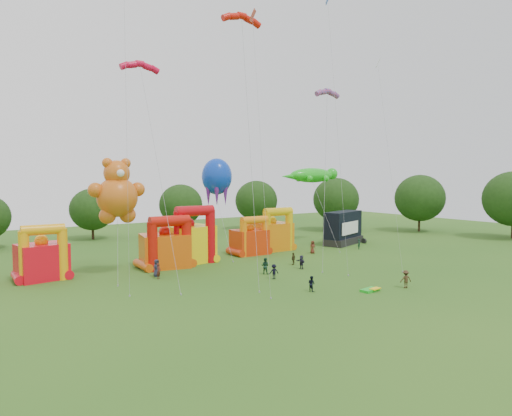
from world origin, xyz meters
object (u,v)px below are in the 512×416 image
bouncy_castle_0 (42,258)px  octopus_kite (220,200)px  teddy_bear_kite (117,212)px  spectator_4 (293,259)px  stage_trailer (343,228)px  gecko_kite (323,207)px  spectator_0 (157,268)px  bouncy_castle_2 (190,241)px

bouncy_castle_0 → octopus_kite: 23.99m
teddy_bear_kite → spectator_4: size_ratio=8.58×
stage_trailer → gecko_kite: (-4.29, 0.26, 3.59)m
teddy_bear_kite → spectator_0: teddy_bear_kite is taller
bouncy_castle_0 → spectator_0: bouncy_castle_0 is taller
teddy_bear_kite → octopus_kite: 16.85m
spectator_0 → octopus_kite: bearing=12.8°
stage_trailer → spectator_4: stage_trailer is taller
stage_trailer → spectator_4: bearing=-152.3°
stage_trailer → gecko_kite: gecko_kite is taller
stage_trailer → spectator_0: size_ratio=4.71×
gecko_kite → teddy_bear_kite: bearing=-173.0°
teddy_bear_kite → spectator_4: teddy_bear_kite is taller
bouncy_castle_0 → spectator_0: size_ratio=3.15×
bouncy_castle_0 → bouncy_castle_2: 17.53m
bouncy_castle_0 → gecko_kite: gecko_kite is taller
spectator_0 → spectator_4: bearing=-29.7°
bouncy_castle_0 → bouncy_castle_2: size_ratio=0.82×
spectator_0 → spectator_4: spectator_0 is taller
teddy_bear_kite → octopus_kite: size_ratio=0.96×
bouncy_castle_0 → gecko_kite: (41.13, 1.12, 3.88)m
bouncy_castle_0 → octopus_kite: bearing=6.0°
bouncy_castle_2 → gecko_kite: size_ratio=0.59×
bouncy_castle_0 → gecko_kite: size_ratio=0.48×
bouncy_castle_2 → stage_trailer: 27.92m
bouncy_castle_2 → gecko_kite: gecko_kite is taller
bouncy_castle_0 → teddy_bear_kite: (7.27, -3.00, 4.89)m
spectator_0 → stage_trailer: bearing=-9.0°
octopus_kite → spectator_0: bearing=-148.0°
teddy_bear_kite → spectator_0: (3.52, -2.34, -6.24)m
spectator_0 → gecko_kite: bearing=-7.1°
bouncy_castle_0 → bouncy_castle_2: (17.52, 0.10, 0.48)m
stage_trailer → teddy_bear_kite: (-38.16, -3.87, 4.60)m
octopus_kite → stage_trailer: bearing=-4.0°
teddy_bear_kite → spectator_0: size_ratio=6.87×
gecko_kite → spectator_4: bearing=-144.6°
spectator_0 → teddy_bear_kite: bearing=127.2°
bouncy_castle_2 → stage_trailer: (27.91, 0.77, -0.19)m
bouncy_castle_2 → spectator_0: bearing=-141.1°
teddy_bear_kite → gecko_kite: bearing=7.0°
stage_trailer → teddy_bear_kite: teddy_bear_kite is taller
gecko_kite → spectator_4: size_ratio=8.17×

